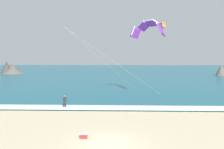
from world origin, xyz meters
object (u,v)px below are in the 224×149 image
kite_primary (149,27)px  cooler_box (84,136)px  surfboard (65,109)px  kitesurfer (65,101)px  kite_distant (162,24)px

kite_primary → cooler_box: 21.71m
surfboard → kite_primary: size_ratio=0.11×
kitesurfer → kite_primary: 16.31m
kite_primary → cooler_box: bearing=-111.9°
kite_primary → kite_distant: bearing=76.7°
surfboard → cooler_box: cooler_box is taller
cooler_box → kite_primary: bearing=68.1°
kitesurfer → kite_distant: size_ratio=0.41×
kite_primary → surfboard: bearing=-147.1°
cooler_box → kite_distant: bearing=73.2°
kite_distant → surfboard: bearing=-116.8°
surfboard → kite_primary: kite_primary is taller
surfboard → kite_distant: 41.58m
surfboard → kitesurfer: kitesurfer is taller
surfboard → kitesurfer: (-0.00, 0.02, 0.91)m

